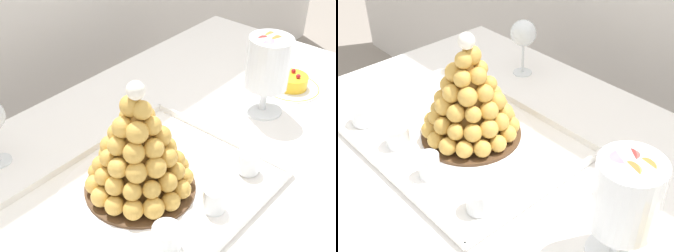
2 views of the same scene
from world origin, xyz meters
The scene contains 9 objects.
buffet_table centered at (0.00, 0.00, 0.66)m, with size 1.50×0.93×0.75m.
serving_tray centered at (-0.23, -0.05, 0.76)m, with size 0.60×0.43×0.02m.
croquembouche centered at (-0.21, -0.02, 0.87)m, with size 0.26×0.26×0.28m.
dessert_cup_left centered at (-0.45, -0.19, 0.79)m, with size 0.06×0.06×0.05m.
dessert_cup_mid_left centered at (-0.30, -0.18, 0.79)m, with size 0.06×0.06×0.05m.
dessert_cup_centre centered at (-0.16, -0.19, 0.79)m, with size 0.05×0.05×0.06m.
dessert_cup_mid_right centered at (0.00, -0.17, 0.79)m, with size 0.05×0.05×0.05m.
macaron_goblet centered at (0.26, -0.06, 0.90)m, with size 0.12×0.12×0.24m.
wine_glass centered at (-0.37, 0.31, 0.89)m, with size 0.08×0.08×0.18m.
Camera 2 is at (0.53, -0.59, 1.45)m, focal length 48.20 mm.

